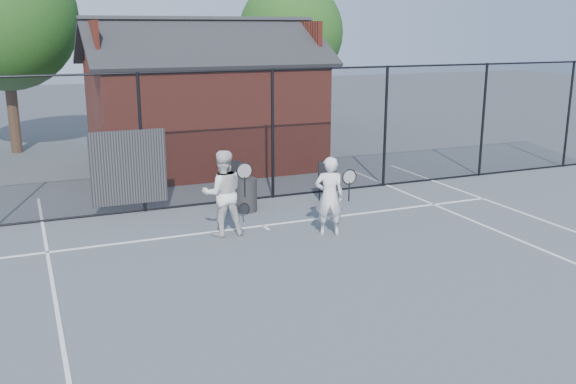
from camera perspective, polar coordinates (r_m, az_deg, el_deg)
name	(u,v)px	position (r m, az deg, el deg)	size (l,w,h in m)	color
ground	(329,277)	(10.38, 3.71, -7.58)	(80.00, 80.00, 0.00)	#4E5359
court_lines	(371,309)	(9.31, 7.39, -10.31)	(11.02, 18.00, 0.01)	silver
fence	(218,141)	(14.38, -6.23, 4.57)	(22.04, 3.00, 3.00)	black
clubhouse	(204,111)	(18.39, -7.45, 7.16)	(6.50, 4.36, 4.19)	maroon
tree_left	(3,17)	(22.10, -24.00, 13.99)	(4.48, 4.48, 6.44)	#352615
tree_right	(291,33)	(25.10, 0.25, 13.98)	(3.97, 3.97, 5.70)	#352615
player_front	(330,196)	(12.23, 3.71, -0.36)	(0.73, 0.59, 1.54)	silver
player_back	(223,193)	(12.26, -5.82, -0.10)	(0.93, 0.71, 1.65)	silver
chair_left	(235,185)	(14.28, -4.71, 0.58)	(0.46, 0.48, 0.97)	black
chair_right	(329,183)	(14.61, 3.67, 0.77)	(0.43, 0.45, 0.90)	black
waste_bin	(246,195)	(13.95, -3.79, -0.25)	(0.50, 0.50, 0.72)	black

